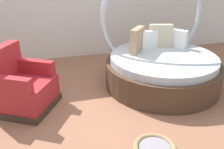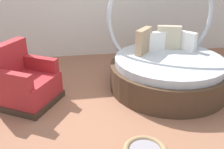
{
  "view_description": "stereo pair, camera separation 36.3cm",
  "coord_description": "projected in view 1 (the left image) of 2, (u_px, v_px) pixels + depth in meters",
  "views": [
    {
      "loc": [
        -0.89,
        -3.05,
        2.06
      ],
      "look_at": [
        -0.01,
        0.14,
        0.55
      ],
      "focal_mm": 40.28,
      "sensor_mm": 36.0,
      "label": 1
    },
    {
      "loc": [
        -0.54,
        -3.12,
        2.06
      ],
      "look_at": [
        -0.01,
        0.14,
        0.55
      ],
      "focal_mm": 40.28,
      "sensor_mm": 36.0,
      "label": 2
    }
  ],
  "objects": [
    {
      "name": "round_daybed",
      "position": [
        161.0,
        63.0,
        4.46
      ],
      "size": [
        2.0,
        2.0,
        2.12
      ],
      "color": "#473323",
      "rests_on": "ground_plane"
    },
    {
      "name": "ground_plane",
      "position": [
        115.0,
        112.0,
        3.74
      ],
      "size": [
        8.0,
        8.0,
        0.02
      ],
      "primitive_type": "cube",
      "color": "#936047"
    },
    {
      "name": "red_armchair",
      "position": [
        21.0,
        88.0,
        3.73
      ],
      "size": [
        1.09,
        1.09,
        0.94
      ],
      "color": "#38281E",
      "rests_on": "ground_plane"
    }
  ]
}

